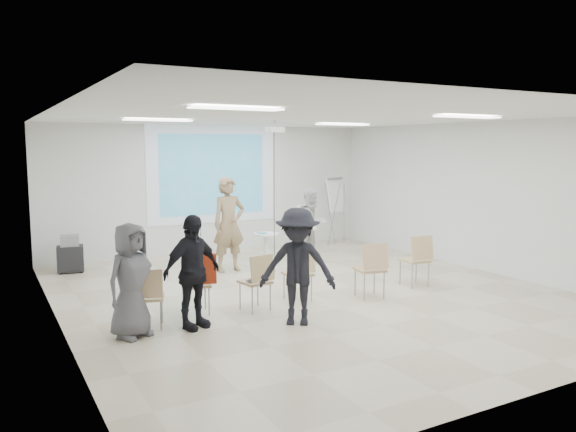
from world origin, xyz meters
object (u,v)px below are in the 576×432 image
pedestal_table (266,246)px  player_left (229,218)px  chair_far_left (149,293)px  chair_center (300,270)px  chair_right_inner (372,265)px  laptop (254,280)px  audience_mid (298,259)px  player_right (312,221)px  chair_right_far (417,256)px  chair_left_inner (258,278)px  chair_left_mid (196,280)px  flipchart_easel (336,196)px  audience_outer (131,273)px  av_cart (70,255)px  audience_left (192,264)px

pedestal_table → player_left: 1.22m
chair_far_left → chair_center: bearing=24.0°
chair_far_left → chair_right_inner: chair_right_inner is taller
laptop → audience_mid: size_ratio=0.17×
pedestal_table → chair_far_left: bearing=-137.2°
player_right → chair_far_left: player_right is taller
chair_right_inner → audience_mid: bearing=-150.6°
chair_far_left → chair_right_far: chair_right_far is taller
chair_far_left → chair_right_far: 4.83m
chair_left_inner → chair_center: chair_left_inner is taller
chair_center → chair_left_mid: bearing=179.4°
pedestal_table → chair_right_far: bearing=-64.9°
player_right → pedestal_table: bearing=162.6°
audience_mid → pedestal_table: bearing=104.1°
chair_left_inner → chair_right_far: 3.14m
player_right → flipchart_easel: (1.60, 1.49, 0.38)m
chair_far_left → audience_mid: 2.10m
laptop → chair_left_mid: bearing=-19.8°
chair_left_mid → pedestal_table: bearing=58.3°
pedestal_table → chair_left_mid: chair_left_mid is taller
chair_right_inner → chair_left_inner: bearing=-176.3°
pedestal_table → audience_mid: bearing=-110.6°
chair_center → chair_left_inner: bearing=-166.2°
chair_center → chair_right_far: 2.32m
chair_right_far → chair_far_left: bearing=-175.1°
audience_mid → audience_outer: bearing=-160.3°
chair_far_left → player_left: bearing=69.1°
player_right → chair_far_left: (-4.39, -2.91, -0.38)m
player_right → av_cart: 5.04m
chair_right_inner → av_cart: size_ratio=1.25×
pedestal_table → player_right: player_right is taller
chair_left_inner → chair_left_mid: bearing=154.5°
chair_right_inner → audience_left: size_ratio=0.52×
audience_mid → flipchart_easel: size_ratio=1.09×
audience_outer → laptop: bearing=-15.6°
pedestal_table → chair_left_inner: bearing=-118.7°
player_left → chair_right_inner: player_left is taller
player_right → chair_left_inner: 3.96m
player_left → chair_center: size_ratio=2.44×
chair_left_mid → chair_right_far: chair_right_far is taller
chair_right_inner → audience_outer: size_ratio=0.55×
audience_left → audience_mid: audience_mid is taller
pedestal_table → flipchart_easel: 3.05m
audience_mid → player_left: bearing=116.8°
av_cart → flipchart_easel: bearing=9.3°
player_left → flipchart_easel: 3.91m
chair_right_far → laptop: (-3.15, 0.13, -0.08)m
chair_left_inner → chair_right_inner: size_ratio=0.94×
chair_far_left → chair_left_mid: (0.80, 0.31, 0.02)m
audience_left → chair_right_far: bearing=-15.8°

